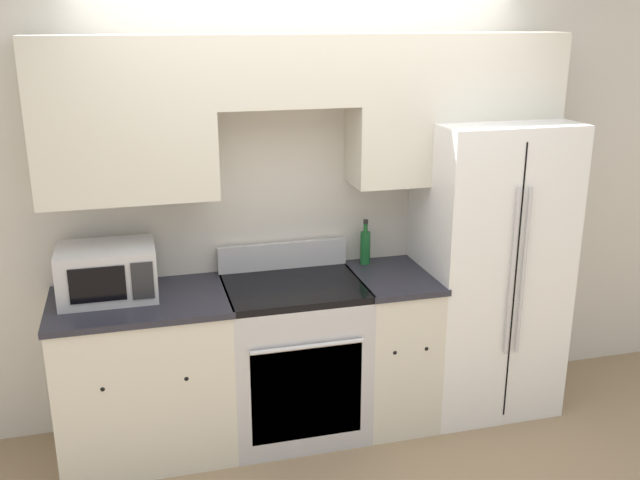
{
  "coord_description": "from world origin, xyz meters",
  "views": [
    {
      "loc": [
        -0.99,
        -3.37,
        2.38
      ],
      "look_at": [
        0.0,
        0.31,
        1.17
      ],
      "focal_mm": 40.0,
      "sensor_mm": 36.0,
      "label": 1
    }
  ],
  "objects_px": {
    "oven_range": "(294,357)",
    "refrigerator": "(483,265)",
    "microwave": "(107,272)",
    "bottle": "(365,246)"
  },
  "relations": [
    {
      "from": "oven_range",
      "to": "bottle",
      "type": "height_order",
      "value": "bottle"
    },
    {
      "from": "oven_range",
      "to": "refrigerator",
      "type": "distance_m",
      "value": 1.3
    },
    {
      "from": "oven_range",
      "to": "microwave",
      "type": "relative_size",
      "value": 2.13
    },
    {
      "from": "microwave",
      "to": "bottle",
      "type": "distance_m",
      "value": 1.52
    },
    {
      "from": "refrigerator",
      "to": "microwave",
      "type": "height_order",
      "value": "refrigerator"
    },
    {
      "from": "refrigerator",
      "to": "microwave",
      "type": "relative_size",
      "value": 3.54
    },
    {
      "from": "oven_range",
      "to": "bottle",
      "type": "xyz_separation_m",
      "value": [
        0.51,
        0.23,
        0.57
      ]
    },
    {
      "from": "refrigerator",
      "to": "oven_range",
      "type": "bearing_deg",
      "value": -176.83
    },
    {
      "from": "refrigerator",
      "to": "microwave",
      "type": "distance_m",
      "value": 2.23
    },
    {
      "from": "oven_range",
      "to": "microwave",
      "type": "height_order",
      "value": "microwave"
    }
  ]
}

